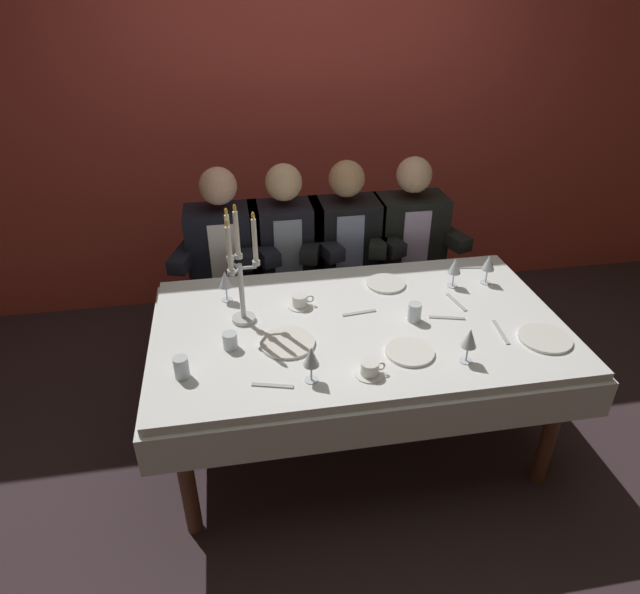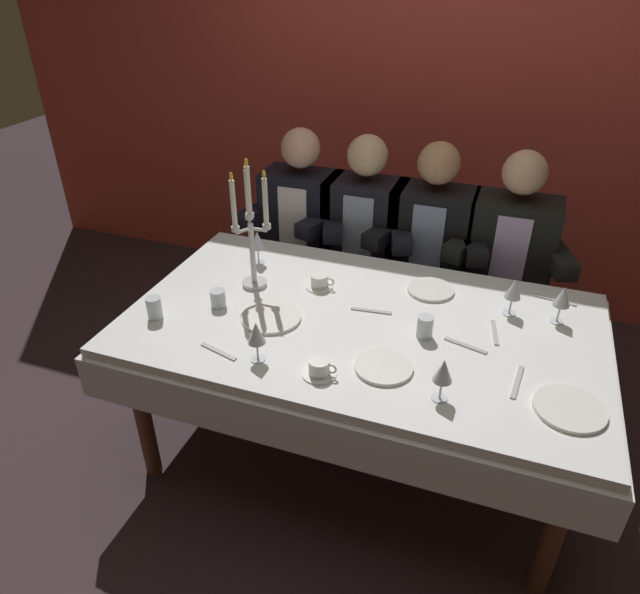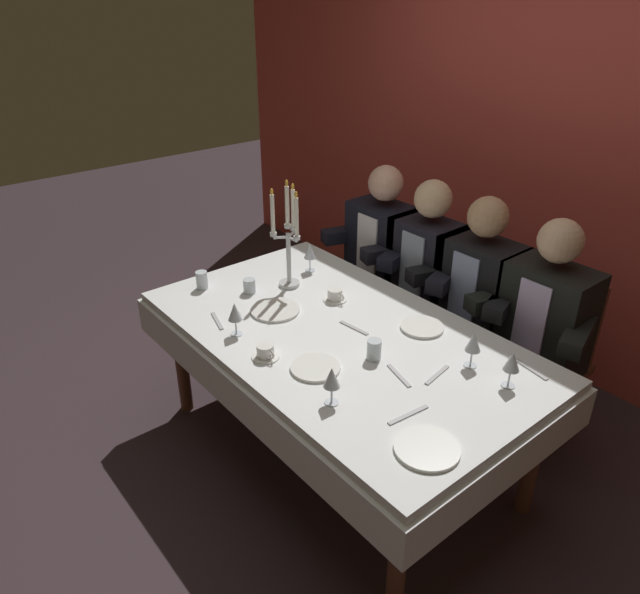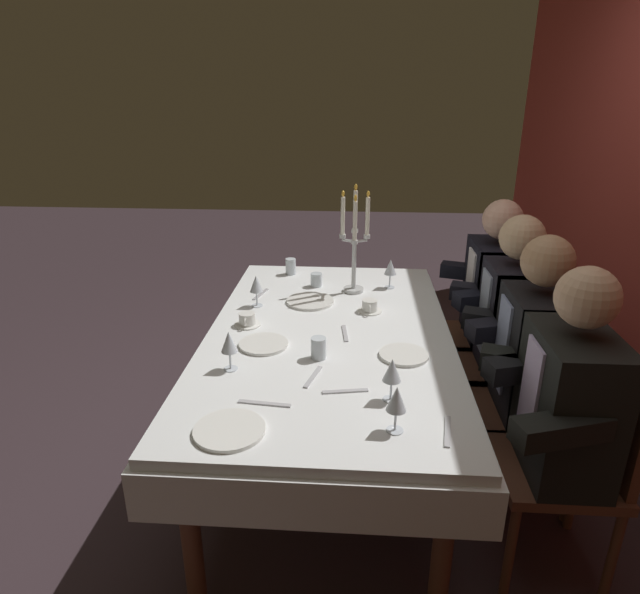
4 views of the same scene
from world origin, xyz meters
TOP-DOWN VIEW (x-y plane):
  - ground_plane at (0.00, 0.00)m, footprint 12.00×12.00m
  - back_wall at (0.00, 1.66)m, footprint 6.00×0.12m
  - dining_table at (0.00, 0.00)m, footprint 1.94×1.14m
  - candelabra at (-0.53, 0.11)m, footprint 0.15×0.17m
  - dinner_plate_0 at (0.16, -0.27)m, footprint 0.21×0.21m
  - dinner_plate_1 at (-0.35, -0.12)m, footprint 0.25×0.25m
  - dinner_plate_2 at (0.22, 0.32)m, footprint 0.20×0.20m
  - dinner_plate_3 at (0.79, -0.28)m, footprint 0.23×0.23m
  - wine_glass_0 at (-0.29, -0.38)m, footprint 0.07×0.07m
  - wine_glass_1 at (-0.61, 0.31)m, footprint 0.07×0.07m
  - wine_glass_2 at (0.75, 0.26)m, footprint 0.07×0.07m
  - wine_glass_3 at (0.56, 0.25)m, footprint 0.07×0.07m
  - wine_glass_4 at (0.38, -0.37)m, footprint 0.07×0.07m
  - water_tumbler_0 at (-0.80, -0.27)m, footprint 0.06×0.06m
  - water_tumbler_1 at (0.26, -0.03)m, footprint 0.06×0.06m
  - water_tumbler_2 at (-0.60, -0.10)m, footprint 0.06×0.06m
  - coffee_cup_0 at (-0.04, -0.38)m, footprint 0.13×0.12m
  - coffee_cup_1 at (-0.25, 0.19)m, footprint 0.13×0.12m
  - spoon_0 at (-0.44, -0.39)m, footprint 0.17×0.06m
  - fork_1 at (0.02, 0.08)m, footprint 0.17×0.04m
  - fork_2 at (0.74, 0.43)m, footprint 0.17×0.05m
  - knife_3 at (0.62, -0.19)m, footprint 0.04×0.19m
  - spoon_4 at (0.42, -0.04)m, footprint 0.17×0.06m
  - spoon_5 at (0.52, 0.09)m, footprint 0.05×0.17m
  - seated_diner_0 at (-0.61, 0.89)m, footprint 0.63×0.48m
  - seated_diner_1 at (-0.24, 0.89)m, footprint 0.63×0.48m
  - seated_diner_2 at (0.12, 0.89)m, footprint 0.63×0.48m
  - seated_diner_3 at (0.52, 0.89)m, footprint 0.63×0.48m

SIDE VIEW (x-z plane):
  - ground_plane at x=0.00m, z-range 0.00..0.00m
  - dining_table at x=0.00m, z-range 0.25..0.99m
  - seated_diner_0 at x=-0.61m, z-range 0.12..1.36m
  - seated_diner_1 at x=-0.24m, z-range 0.12..1.36m
  - seated_diner_2 at x=0.12m, z-range 0.12..1.36m
  - seated_diner_3 at x=0.52m, z-range 0.12..1.36m
  - spoon_0 at x=-0.44m, z-range 0.74..0.75m
  - fork_1 at x=0.02m, z-range 0.74..0.75m
  - fork_2 at x=0.74m, z-range 0.74..0.75m
  - knife_3 at x=0.62m, z-range 0.74..0.75m
  - spoon_4 at x=0.42m, z-range 0.74..0.75m
  - spoon_5 at x=0.52m, z-range 0.74..0.75m
  - dinner_plate_0 at x=0.16m, z-range 0.74..0.75m
  - dinner_plate_1 at x=-0.35m, z-range 0.74..0.75m
  - dinner_plate_2 at x=0.22m, z-range 0.74..0.75m
  - dinner_plate_3 at x=0.79m, z-range 0.74..0.75m
  - coffee_cup_0 at x=-0.04m, z-range 0.74..0.80m
  - coffee_cup_1 at x=-0.25m, z-range 0.74..0.80m
  - water_tumbler_2 at x=-0.60m, z-range 0.74..0.82m
  - water_tumbler_1 at x=0.26m, z-range 0.74..0.83m
  - water_tumbler_0 at x=-0.80m, z-range 0.74..0.84m
  - wine_glass_1 at x=-0.61m, z-range 0.77..0.94m
  - wine_glass_4 at x=0.38m, z-range 0.77..0.94m
  - wine_glass_0 at x=-0.29m, z-range 0.77..0.94m
  - wine_glass_2 at x=0.75m, z-range 0.77..0.94m
  - wine_glass_3 at x=0.56m, z-range 0.77..0.94m
  - candelabra at x=-0.53m, z-range 0.71..1.29m
  - back_wall at x=0.00m, z-range 0.00..2.70m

